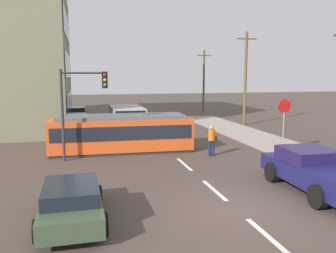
{
  "coord_description": "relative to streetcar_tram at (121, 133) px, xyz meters",
  "views": [
    {
      "loc": [
        -4.79,
        -10.06,
        4.35
      ],
      "look_at": [
        -0.29,
        8.2,
        1.58
      ],
      "focal_mm": 37.48,
      "sensor_mm": 36.0,
      "label": 1
    }
  ],
  "objects": [
    {
      "name": "lane_stripe_3",
      "position": [
        2.65,
        6.0,
        -1.08
      ],
      "size": [
        0.16,
        2.4,
        0.01
      ],
      "primitive_type": "cube",
      "color": "silver",
      "rests_on": "ground"
    },
    {
      "name": "pickup_truck_parked",
      "position": [
        6.3,
        -8.82,
        -0.28
      ],
      "size": [
        2.39,
        5.06,
        1.55
      ],
      "color": "#191A50",
      "rests_on": "ground"
    },
    {
      "name": "stop_sign",
      "position": [
        8.68,
        -2.72,
        1.11
      ],
      "size": [
        0.76,
        0.07,
        2.88
      ],
      "color": "gray",
      "rests_on": "sidewalk_curb_right"
    },
    {
      "name": "city_bus",
      "position": [
        1.37,
        8.51,
        -0.04
      ],
      "size": [
        2.62,
        5.58,
        1.81
      ],
      "color": "#B6BDB4",
      "rests_on": "ground"
    },
    {
      "name": "utility_pole_far",
      "position": [
        12.09,
        20.04,
        2.7
      ],
      "size": [
        1.8,
        0.24,
        7.21
      ],
      "color": "brown",
      "rests_on": "ground"
    },
    {
      "name": "streetcar_tram",
      "position": [
        0.0,
        0.0,
        0.0
      ],
      "size": [
        8.03,
        2.83,
        2.09
      ],
      "color": "#EB551F",
      "rests_on": "ground"
    },
    {
      "name": "parked_sedan_furthest",
      "position": [
        -2.68,
        16.19,
        -0.46
      ],
      "size": [
        2.0,
        4.44,
        1.19
      ],
      "color": "black",
      "rests_on": "ground"
    },
    {
      "name": "lane_stripe_4",
      "position": [
        2.65,
        12.0,
        -1.08
      ],
      "size": [
        0.16,
        2.4,
        0.01
      ],
      "primitive_type": "cube",
      "color": "silver",
      "rests_on": "ground"
    },
    {
      "name": "lane_stripe_2",
      "position": [
        2.65,
        -3.79,
        -1.08
      ],
      "size": [
        0.16,
        2.4,
        0.01
      ],
      "primitive_type": "cube",
      "color": "silver",
      "rests_on": "ground"
    },
    {
      "name": "sidewalk_curb_right",
      "position": [
        9.45,
        -3.79,
        -1.01
      ],
      "size": [
        3.2,
        36.0,
        0.14
      ],
      "primitive_type": "cube",
      "color": "#A19489",
      "rests_on": "ground"
    },
    {
      "name": "parked_sedan_far",
      "position": [
        -2.57,
        9.65,
        -0.46
      ],
      "size": [
        1.94,
        4.01,
        1.19
      ],
      "color": "#39522D",
      "rests_on": "ground"
    },
    {
      "name": "traffic_light_mast",
      "position": [
        -2.17,
        -1.67,
        2.17
      ],
      "size": [
        2.34,
        0.33,
        4.65
      ],
      "color": "#333333",
      "rests_on": "ground"
    },
    {
      "name": "pedestrian_crossing",
      "position": [
        4.59,
        -2.37,
        -0.14
      ],
      "size": [
        0.5,
        0.36,
        1.67
      ],
      "color": "#182449",
      "rests_on": "ground"
    },
    {
      "name": "utility_pole_mid",
      "position": [
        11.61,
        8.09,
        3.09
      ],
      "size": [
        1.8,
        0.24,
        7.98
      ],
      "color": "brown",
      "rests_on": "ground"
    },
    {
      "name": "ground_plane",
      "position": [
        2.65,
        0.21,
        -1.08
      ],
      "size": [
        120.0,
        120.0,
        0.0
      ],
      "primitive_type": "plane",
      "color": "#4C3E35"
    },
    {
      "name": "lane_stripe_0",
      "position": [
        2.65,
        -11.79,
        -1.08
      ],
      "size": [
        0.16,
        2.4,
        0.01
      ],
      "primitive_type": "cube",
      "color": "silver",
      "rests_on": "ground"
    },
    {
      "name": "lane_stripe_1",
      "position": [
        2.65,
        -7.79,
        -1.08
      ],
      "size": [
        0.16,
        2.4,
        0.01
      ],
      "primitive_type": "cube",
      "color": "silver",
      "rests_on": "ground"
    },
    {
      "name": "parked_sedan_mid",
      "position": [
        -2.98,
        3.96,
        -0.46
      ],
      "size": [
        2.1,
        4.47,
        1.19
      ],
      "color": "#B4B6CD",
      "rests_on": "ground"
    },
    {
      "name": "parked_sedan_near",
      "position": [
        -2.54,
        -9.46,
        -0.46
      ],
      "size": [
        1.96,
        4.09,
        1.19
      ],
      "color": "#3D5137",
      "rests_on": "ground"
    }
  ]
}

